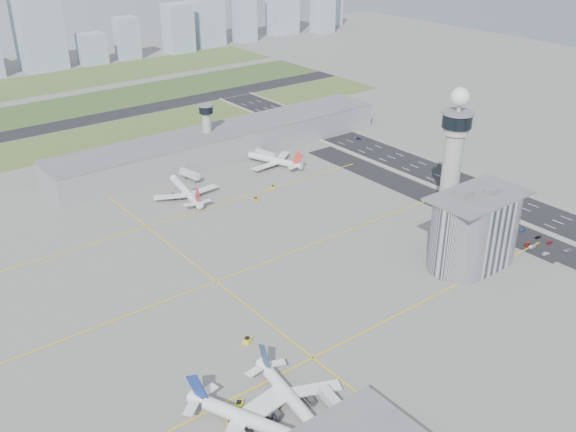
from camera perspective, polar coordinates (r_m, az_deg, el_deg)
ground at (r=256.72m, az=4.82°, el=-5.73°), size 1000.00×1000.00×0.00m
grass_strip_0 at (r=426.92m, az=-18.16°, el=6.36°), size 480.00×50.00×0.08m
grass_strip_1 at (r=495.39m, az=-21.33°, el=8.52°), size 480.00×60.00×0.08m
grass_strip_2 at (r=570.24m, az=-23.88°, el=10.23°), size 480.00×70.00×0.08m
runway at (r=460.44m, az=-19.84°, el=7.51°), size 480.00×22.00×0.10m
highway at (r=337.09m, az=19.47°, el=0.92°), size 28.00×500.00×0.10m
barrier_left at (r=325.97m, az=18.10°, el=0.38°), size 0.60×500.00×1.20m
barrier_right at (r=347.99m, az=20.78°, el=1.60°), size 0.60×500.00×1.20m
landside_road at (r=312.94m, az=18.39°, el=-0.88°), size 18.00×260.00×0.08m
parking_lot at (r=305.87m, az=19.98°, el=-1.78°), size 20.00×44.00×0.10m
taxiway_line_h_0 at (r=216.53m, az=2.23°, el=-12.50°), size 260.00×0.60×0.01m
taxiway_line_h_1 at (r=256.73m, az=-6.42°, el=-5.81°), size 260.00×0.60×0.01m
taxiway_line_h_2 at (r=303.54m, az=-12.43°, el=-0.97°), size 260.00×0.60×0.01m
taxiway_line_v at (r=256.73m, az=-6.42°, el=-5.81°), size 0.60×260.00×0.01m
control_tower at (r=295.05m, az=14.48°, el=5.45°), size 14.00×14.00×64.50m
secondary_tower at (r=375.69m, az=-7.22°, el=7.88°), size 8.60×8.60×31.90m
admin_building at (r=271.70m, az=16.25°, el=-1.17°), size 42.00×24.00×33.50m
terminal_pier at (r=382.45m, az=-5.68°, el=6.57°), size 210.00×32.00×15.80m
airplane_near_b at (r=188.32m, az=-3.15°, el=-17.20°), size 50.96×54.20×12.04m
airplane_near_c at (r=194.71m, az=0.44°, el=-15.57°), size 38.90×44.05×11.18m
airplane_far_a at (r=328.93m, az=-9.13°, el=2.60°), size 40.73×45.67×11.31m
airplane_far_b at (r=365.66m, az=-1.49°, el=5.38°), size 45.84×49.44×11.25m
jet_bridge_near_2 at (r=190.86m, az=5.35°, el=-17.89°), size 5.39×14.31×5.70m
jet_bridge_far_0 at (r=353.59m, az=-9.44°, el=3.79°), size 5.39×14.31×5.70m
jet_bridge_far_1 at (r=377.80m, az=-2.80°, el=5.60°), size 5.39×14.31×5.70m
tug_1 at (r=193.57m, az=-5.14°, el=-17.93°), size 3.14×3.50×1.69m
tug_2 at (r=199.06m, az=-4.38°, el=-16.32°), size 4.13×4.05×1.99m
tug_3 at (r=222.89m, az=-3.64°, el=-10.92°), size 4.26×3.90×2.04m
tug_4 at (r=322.97m, az=-2.88°, el=1.52°), size 2.94×3.42×1.67m
tug_5 at (r=336.61m, az=-1.36°, el=2.60°), size 3.33×3.24×1.61m
car_lot_0 at (r=294.65m, az=21.95°, el=-3.10°), size 3.98×2.15×1.29m
car_lot_1 at (r=298.14m, az=20.88°, el=-2.55°), size 3.93×1.40×1.29m
car_lot_2 at (r=299.78m, az=20.55°, el=-2.35°), size 4.23×2.18×1.14m
car_lot_3 at (r=304.50m, az=18.92°, el=-1.62°), size 4.39×2.25×1.22m
car_lot_4 at (r=306.68m, az=17.90°, el=-1.25°), size 3.80×1.77×1.26m
car_lot_5 at (r=308.00m, az=17.19°, el=-1.03°), size 3.80×1.64×1.22m
car_lot_6 at (r=301.10m, az=23.64°, el=-2.80°), size 4.59×2.68×1.20m
car_lot_7 at (r=304.91m, az=22.22°, el=-2.17°), size 3.92×1.86×1.10m
car_lot_8 at (r=307.69m, az=21.35°, el=-1.74°), size 3.52×1.47×1.19m
car_lot_9 at (r=311.71m, az=20.14°, el=-1.17°), size 3.38×1.29×1.10m
car_lot_10 at (r=313.85m, az=19.07°, el=-0.80°), size 4.11×2.03×1.12m
car_lot_11 at (r=317.01m, az=17.93°, el=-0.35°), size 3.85×1.67×1.10m
car_hw_1 at (r=358.68m, az=14.14°, el=3.29°), size 1.40×4.00×1.32m
car_hw_2 at (r=411.14m, az=6.28°, el=6.86°), size 2.12×4.03×1.08m
car_hw_4 at (r=444.35m, az=-0.36°, el=8.51°), size 2.12×3.99×1.29m
skyline_bldg_9 at (r=626.46m, az=-21.26°, el=14.88°), size 36.96×29.57×62.11m
skyline_bldg_10 at (r=635.26m, az=-17.01°, el=14.03°), size 23.01×18.41×27.75m
skyline_bldg_11 at (r=647.06m, az=-14.12°, el=15.08°), size 20.22×16.18×38.97m
skyline_bldg_12 at (r=667.94m, az=-9.74°, el=16.15°), size 26.14×20.92×46.89m
skyline_bldg_13 at (r=694.70m, az=-7.39°, el=18.11°), size 32.26×25.81×81.20m
skyline_bldg_14 at (r=712.84m, az=-3.92°, el=17.94°), size 21.59×17.28×68.75m
skyline_bldg_15 at (r=754.14m, az=-0.49°, el=18.24°), size 30.25×24.20×63.40m
skyline_bldg_16 at (r=765.16m, az=3.13°, el=18.63°), size 23.04×18.43×71.56m
skyline_bldg_17 at (r=811.45m, az=3.84°, el=17.95°), size 22.64×18.11×41.06m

